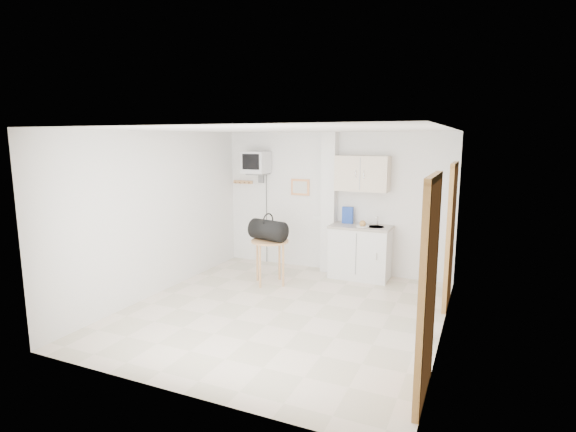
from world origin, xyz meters
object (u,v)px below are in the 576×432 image
at_px(round_table, 270,246).
at_px(duffel_bag, 268,230).
at_px(crt_television, 256,163).
at_px(water_bottle, 425,328).

bearing_deg(round_table, duffel_bag, -155.71).
distance_m(crt_television, water_bottle, 4.38).
bearing_deg(crt_television, round_table, -52.39).
height_order(duffel_bag, water_bottle, duffel_bag).
distance_m(round_table, water_bottle, 2.92).
distance_m(crt_television, round_table, 1.79).
height_order(round_table, duffel_bag, duffel_bag).
relative_size(duffel_bag, water_bottle, 2.00).
height_order(crt_television, duffel_bag, crt_television).
xyz_separation_m(round_table, duffel_bag, (-0.02, -0.01, 0.28)).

